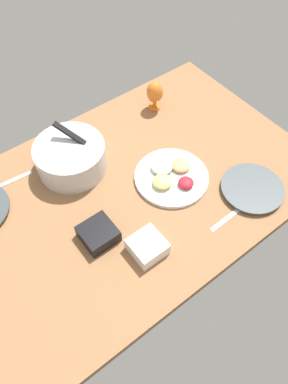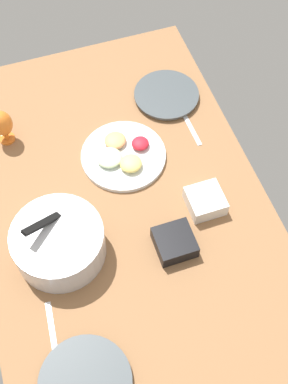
{
  "view_description": "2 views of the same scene",
  "coord_description": "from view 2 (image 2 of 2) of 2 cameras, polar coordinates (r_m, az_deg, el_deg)",
  "views": [
    {
      "loc": [
        -53.36,
        -79.24,
        128.93
      ],
      "look_at": [
        1.01,
        -8.13,
        4.46
      ],
      "focal_mm": 34.63,
      "sensor_mm": 36.0,
      "label": 1
    },
    {
      "loc": [
        -91.94,
        21.42,
        159.1
      ],
      "look_at": [
        -3.04,
        -8.62,
        4.46
      ],
      "focal_mm": 47.27,
      "sensor_mm": 36.0,
      "label": 2
    }
  ],
  "objects": [
    {
      "name": "dinner_plate_right",
      "position": [
        2.13,
        2.55,
        10.84
      ],
      "size": [
        26.86,
        26.86,
        2.36
      ],
      "color": "silver",
      "rests_on": "ground_plane"
    },
    {
      "name": "fork_by_right_plate",
      "position": [
        2.04,
        5.34,
        7.22
      ],
      "size": [
        18.04,
        2.29,
        0.6
      ],
      "primitive_type": "cube",
      "rotation": [
        0.0,
        0.0,
        0.03
      ],
      "color": "silver",
      "rests_on": "ground_plane"
    },
    {
      "name": "dinner_plate_left",
      "position": [
        1.62,
        -6.64,
        -20.58
      ],
      "size": [
        28.29,
        28.29,
        2.16
      ],
      "color": "silver",
      "rests_on": "ground_plane"
    },
    {
      "name": "ground_plane",
      "position": [
        1.87,
        -2.81,
        -1.0
      ],
      "size": [
        160.0,
        104.0,
        4.0
      ],
      "primitive_type": "cube",
      "color": "#8C603D"
    },
    {
      "name": "fork_by_left_plate",
      "position": [
        1.68,
        -10.37,
        -14.94
      ],
      "size": [
        18.09,
        3.27,
        0.6
      ],
      "primitive_type": "cube",
      "rotation": [
        0.0,
        0.0,
        -0.08
      ],
      "color": "silver",
      "rests_on": "ground_plane"
    },
    {
      "name": "mixing_bowl",
      "position": [
        1.71,
        -9.6,
        -5.6
      ],
      "size": [
        30.86,
        30.86,
        20.56
      ],
      "color": "silver",
      "rests_on": "ground_plane"
    },
    {
      "name": "square_bowl_white",
      "position": [
        1.81,
        6.94,
        -0.96
      ],
      "size": [
        12.57,
        12.57,
        6.31
      ],
      "color": "white",
      "rests_on": "ground_plane"
    },
    {
      "name": "fruit_platter",
      "position": [
        1.93,
        -2.4,
        4.22
      ],
      "size": [
        32.57,
        32.57,
        5.48
      ],
      "color": "silver",
      "rests_on": "ground_plane"
    },
    {
      "name": "hurricane_glass_orange",
      "position": [
        2.0,
        -15.74,
        7.36
      ],
      "size": [
        8.22,
        8.22,
        15.52
      ],
      "color": "orange",
      "rests_on": "ground_plane"
    },
    {
      "name": "square_bowl_black",
      "position": [
        1.73,
        3.47,
        -5.64
      ],
      "size": [
        13.11,
        13.11,
        5.98
      ],
      "color": "black",
      "rests_on": "ground_plane"
    }
  ]
}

